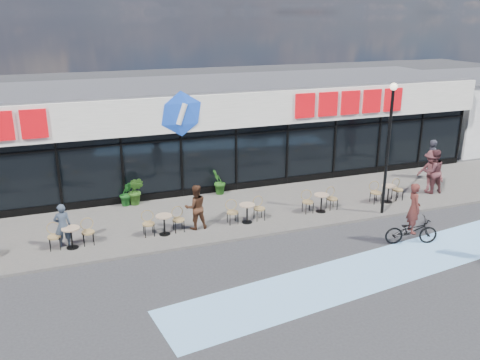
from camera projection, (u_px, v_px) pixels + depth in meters
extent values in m
plane|color=#28282B|center=(237.00, 270.00, 16.09)|extent=(120.00, 120.00, 0.00)
cube|color=#56524C|center=(198.00, 217.00, 20.08)|extent=(44.00, 5.00, 0.10)
cube|color=#7BB6E9|center=(372.00, 270.00, 16.06)|extent=(14.17, 4.13, 0.01)
cube|color=black|center=(167.00, 149.00, 24.52)|extent=(30.00, 6.00, 3.00)
cube|color=white|center=(165.00, 103.00, 23.68)|extent=(30.60, 6.30, 1.50)
cube|color=#47474C|center=(164.00, 85.00, 23.57)|extent=(30.60, 6.30, 0.10)
cube|color=#0D3597|center=(180.00, 130.00, 21.33)|extent=(30.60, 0.08, 0.18)
cube|color=black|center=(181.00, 139.00, 21.46)|extent=(30.00, 0.06, 0.08)
cube|color=black|center=(183.00, 194.00, 22.24)|extent=(30.00, 0.10, 0.40)
cube|color=#BC070E|center=(350.00, 102.00, 23.48)|extent=(5.63, 0.18, 1.10)
ellipsoid|color=blue|center=(181.00, 114.00, 20.86)|extent=(1.90, 0.24, 1.90)
cylinder|color=black|center=(59.00, 178.00, 20.19)|extent=(0.10, 0.10, 3.00)
cylinder|color=black|center=(123.00, 171.00, 21.00)|extent=(0.10, 0.10, 3.00)
cylinder|color=black|center=(182.00, 166.00, 21.82)|extent=(0.10, 0.10, 3.00)
cylinder|color=black|center=(236.00, 160.00, 22.64)|extent=(0.10, 0.10, 3.00)
cylinder|color=black|center=(287.00, 155.00, 23.46)|extent=(0.10, 0.10, 3.00)
cylinder|color=black|center=(335.00, 150.00, 24.28)|extent=(0.10, 0.10, 3.00)
cylinder|color=black|center=(379.00, 146.00, 25.10)|extent=(0.10, 0.10, 3.00)
cylinder|color=black|center=(420.00, 141.00, 25.92)|extent=(0.10, 0.10, 3.00)
cylinder|color=black|center=(459.00, 137.00, 26.74)|extent=(0.10, 0.10, 3.00)
cylinder|color=black|center=(387.00, 153.00, 19.63)|extent=(0.12, 0.12, 4.94)
sphere|color=#FFF2CC|center=(394.00, 87.00, 18.83)|extent=(0.28, 0.28, 0.28)
cylinder|color=tan|center=(71.00, 228.00, 17.15)|extent=(0.60, 0.60, 0.04)
cylinder|color=black|center=(72.00, 238.00, 17.26)|extent=(0.06, 0.06, 0.70)
cylinder|color=black|center=(73.00, 247.00, 17.37)|extent=(0.40, 0.40, 0.02)
cylinder|color=tan|center=(164.00, 216.00, 18.20)|extent=(0.60, 0.60, 0.04)
cylinder|color=black|center=(164.00, 225.00, 18.31)|extent=(0.06, 0.06, 0.70)
cylinder|color=black|center=(165.00, 234.00, 18.42)|extent=(0.40, 0.40, 0.02)
cylinder|color=tan|center=(247.00, 205.00, 19.25)|extent=(0.60, 0.60, 0.04)
cylinder|color=black|center=(247.00, 213.00, 19.36)|extent=(0.06, 0.06, 0.70)
cylinder|color=black|center=(247.00, 222.00, 19.47)|extent=(0.40, 0.40, 0.02)
cylinder|color=tan|center=(322.00, 195.00, 20.30)|extent=(0.60, 0.60, 0.04)
cylinder|color=black|center=(321.00, 203.00, 20.41)|extent=(0.06, 0.06, 0.70)
cylinder|color=black|center=(321.00, 211.00, 20.52)|extent=(0.40, 0.40, 0.02)
cylinder|color=tan|center=(389.00, 186.00, 21.35)|extent=(0.60, 0.60, 0.04)
cylinder|color=black|center=(388.00, 194.00, 21.46)|extent=(0.06, 0.06, 0.70)
cylinder|color=black|center=(387.00, 202.00, 21.57)|extent=(0.40, 0.40, 0.02)
imported|color=#2B5819|center=(136.00, 191.00, 21.09)|extent=(0.85, 0.82, 1.21)
imported|color=#165019|center=(127.00, 193.00, 21.04)|extent=(0.59, 0.49, 1.05)
imported|color=#215418|center=(219.00, 182.00, 22.30)|extent=(0.80, 0.77, 1.14)
imported|color=#303B4A|center=(63.00, 225.00, 17.25)|extent=(0.60, 0.42, 1.55)
imported|color=#3C2215|center=(196.00, 207.00, 18.67)|extent=(0.84, 0.66, 1.70)
imported|color=#582D30|center=(431.00, 171.00, 22.55)|extent=(1.09, 1.40, 1.90)
imported|color=#22222A|center=(432.00, 159.00, 24.40)|extent=(0.60, 0.78, 1.91)
imported|color=#4F282C|center=(433.00, 171.00, 22.39)|extent=(1.02, 0.82, 1.98)
imported|color=black|center=(411.00, 231.00, 17.79)|extent=(1.96, 1.15, 0.97)
imported|color=#50211C|center=(414.00, 208.00, 17.52)|extent=(0.60, 0.75, 1.79)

